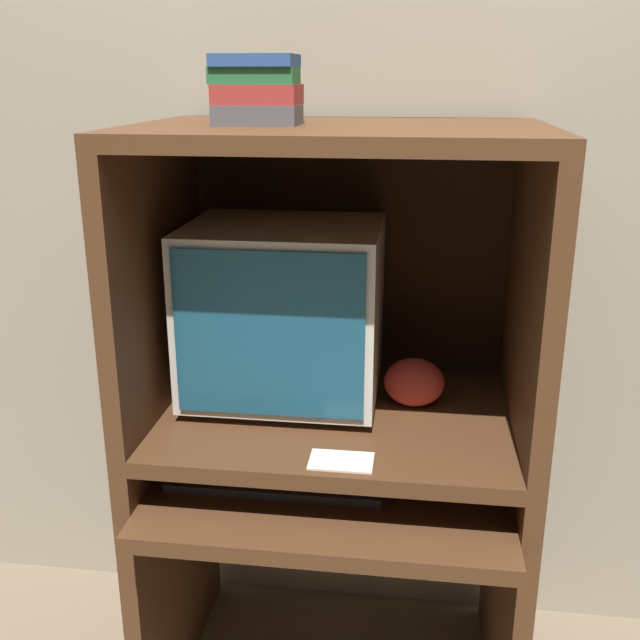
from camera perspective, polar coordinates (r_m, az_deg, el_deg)
wall_back at (r=1.98m, az=2.64°, el=11.52°), size 6.00×0.06×2.60m
desk_base at (r=1.91m, az=1.06°, el=-17.36°), size 0.87×0.70×0.66m
desk_monitor_shelf at (r=1.78m, az=1.29°, el=-7.72°), size 0.87×0.62×0.13m
hutch_upper at (r=1.67m, az=1.53°, el=6.88°), size 0.87×0.62×0.65m
crt_monitor at (r=1.77m, az=-2.75°, el=0.72°), size 0.45×0.38×0.42m
keyboard at (r=1.71m, az=-3.38°, el=-12.02°), size 0.48×0.14×0.03m
mouse at (r=1.68m, az=6.92°, el=-12.79°), size 0.06×0.04×0.03m
snack_bag at (r=1.78m, az=7.18°, el=-4.72°), size 0.14×0.11×0.12m
book_stack at (r=1.61m, az=-4.85°, el=17.08°), size 0.18×0.14×0.14m
paper_card at (r=1.55m, az=1.63°, el=-10.69°), size 0.13×0.08×0.00m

